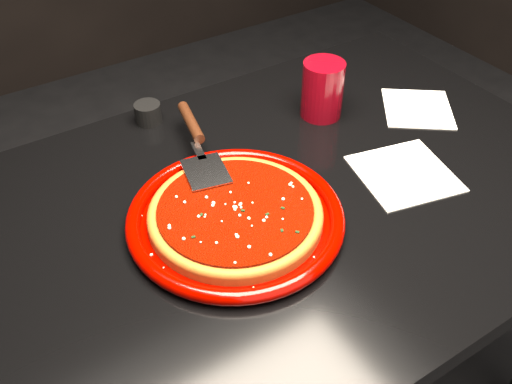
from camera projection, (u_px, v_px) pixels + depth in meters
table at (274, 322)px, 1.26m from camera, size 1.20×0.80×0.75m
plate at (236, 217)px, 0.95m from camera, size 0.44×0.44×0.03m
pizza_crust at (236, 216)px, 0.95m from camera, size 0.35×0.35×0.01m
pizza_crust_rim at (235, 212)px, 0.94m from camera, size 0.35×0.35×0.02m
pizza_sauce at (235, 210)px, 0.94m from camera, size 0.31×0.31×0.01m
parmesan_dusting at (235, 207)px, 0.94m from camera, size 0.25×0.25×0.01m
basil_flecks at (235, 207)px, 0.94m from camera, size 0.23×0.23×0.00m
pizza_server at (199, 143)px, 1.06m from camera, size 0.15×0.32×0.02m
cup at (322, 90)px, 1.18m from camera, size 0.11×0.11×0.12m
napkin_a at (404, 174)px, 1.06m from camera, size 0.20×0.20×0.00m
napkin_b at (418, 108)px, 1.23m from camera, size 0.20×0.21×0.00m
ramekin at (148, 113)px, 1.18m from camera, size 0.07×0.07×0.04m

